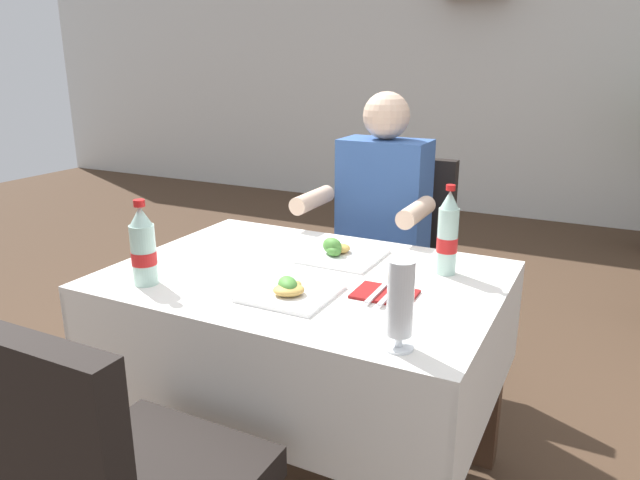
{
  "coord_description": "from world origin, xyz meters",
  "views": [
    {
      "loc": [
        0.86,
        -1.57,
        1.39
      ],
      "look_at": [
        0.05,
        0.03,
        0.83
      ],
      "focal_mm": 33.27,
      "sensor_mm": 36.0,
      "label": 1
    }
  ],
  "objects_px": {
    "seated_diner_far": "(378,228)",
    "beer_glass_left": "(400,305)",
    "chair_far_diner_seat": "(394,258)",
    "plate_far_diner": "(340,253)",
    "cola_bottle_secondary": "(448,235)",
    "cola_bottle_primary": "(143,248)",
    "napkin_cutlery_set": "(385,294)",
    "plate_near_camera": "(290,291)",
    "main_dining_table": "(306,324)"
  },
  "relations": [
    {
      "from": "chair_far_diner_seat",
      "to": "seated_diner_far",
      "type": "distance_m",
      "value": 0.19
    },
    {
      "from": "seated_diner_far",
      "to": "napkin_cutlery_set",
      "type": "height_order",
      "value": "seated_diner_far"
    },
    {
      "from": "plate_far_diner",
      "to": "cola_bottle_secondary",
      "type": "distance_m",
      "value": 0.37
    },
    {
      "from": "plate_far_diner",
      "to": "main_dining_table",
      "type": "bearing_deg",
      "value": -98.96
    },
    {
      "from": "seated_diner_far",
      "to": "beer_glass_left",
      "type": "height_order",
      "value": "seated_diner_far"
    },
    {
      "from": "chair_far_diner_seat",
      "to": "plate_far_diner",
      "type": "height_order",
      "value": "chair_far_diner_seat"
    },
    {
      "from": "plate_far_diner",
      "to": "napkin_cutlery_set",
      "type": "xyz_separation_m",
      "value": [
        0.25,
        -0.24,
        -0.01
      ]
    },
    {
      "from": "main_dining_table",
      "to": "plate_near_camera",
      "type": "xyz_separation_m",
      "value": [
        0.05,
        -0.18,
        0.19
      ]
    },
    {
      "from": "main_dining_table",
      "to": "chair_far_diner_seat",
      "type": "relative_size",
      "value": 1.21
    },
    {
      "from": "seated_diner_far",
      "to": "cola_bottle_primary",
      "type": "bearing_deg",
      "value": -108.77
    },
    {
      "from": "chair_far_diner_seat",
      "to": "cola_bottle_primary",
      "type": "xyz_separation_m",
      "value": [
        -0.38,
        -1.1,
        0.31
      ]
    },
    {
      "from": "seated_diner_far",
      "to": "beer_glass_left",
      "type": "distance_m",
      "value": 1.15
    },
    {
      "from": "seated_diner_far",
      "to": "beer_glass_left",
      "type": "relative_size",
      "value": 5.93
    },
    {
      "from": "chair_far_diner_seat",
      "to": "cola_bottle_secondary",
      "type": "height_order",
      "value": "cola_bottle_secondary"
    },
    {
      "from": "seated_diner_far",
      "to": "cola_bottle_secondary",
      "type": "distance_m",
      "value": 0.68
    },
    {
      "from": "seated_diner_far",
      "to": "chair_far_diner_seat",
      "type": "bearing_deg",
      "value": 70.43
    },
    {
      "from": "chair_far_diner_seat",
      "to": "cola_bottle_secondary",
      "type": "bearing_deg",
      "value": -58.15
    },
    {
      "from": "beer_glass_left",
      "to": "cola_bottle_primary",
      "type": "bearing_deg",
      "value": 176.41
    },
    {
      "from": "cola_bottle_primary",
      "to": "cola_bottle_secondary",
      "type": "relative_size",
      "value": 0.91
    },
    {
      "from": "plate_far_diner",
      "to": "napkin_cutlery_set",
      "type": "bearing_deg",
      "value": -43.53
    },
    {
      "from": "seated_diner_far",
      "to": "plate_near_camera",
      "type": "distance_m",
      "value": 0.89
    },
    {
      "from": "plate_far_diner",
      "to": "cola_bottle_primary",
      "type": "distance_m",
      "value": 0.63
    },
    {
      "from": "main_dining_table",
      "to": "plate_far_diner",
      "type": "relative_size",
      "value": 4.7
    },
    {
      "from": "cola_bottle_primary",
      "to": "napkin_cutlery_set",
      "type": "relative_size",
      "value": 1.32
    },
    {
      "from": "cola_bottle_secondary",
      "to": "napkin_cutlery_set",
      "type": "bearing_deg",
      "value": -111.79
    },
    {
      "from": "chair_far_diner_seat",
      "to": "plate_near_camera",
      "type": "bearing_deg",
      "value": -87.22
    },
    {
      "from": "main_dining_table",
      "to": "cola_bottle_primary",
      "type": "height_order",
      "value": "cola_bottle_primary"
    },
    {
      "from": "beer_glass_left",
      "to": "cola_bottle_primary",
      "type": "relative_size",
      "value": 0.84
    },
    {
      "from": "chair_far_diner_seat",
      "to": "napkin_cutlery_set",
      "type": "distance_m",
      "value": 0.94
    },
    {
      "from": "chair_far_diner_seat",
      "to": "napkin_cutlery_set",
      "type": "height_order",
      "value": "chair_far_diner_seat"
    },
    {
      "from": "cola_bottle_primary",
      "to": "cola_bottle_secondary",
      "type": "height_order",
      "value": "cola_bottle_secondary"
    },
    {
      "from": "main_dining_table",
      "to": "plate_far_diner",
      "type": "distance_m",
      "value": 0.27
    },
    {
      "from": "plate_far_diner",
      "to": "cola_bottle_secondary",
      "type": "xyz_separation_m",
      "value": [
        0.35,
        0.01,
        0.11
      ]
    },
    {
      "from": "beer_glass_left",
      "to": "cola_bottle_secondary",
      "type": "bearing_deg",
      "value": 94.3
    },
    {
      "from": "cola_bottle_primary",
      "to": "main_dining_table",
      "type": "bearing_deg",
      "value": 37.34
    },
    {
      "from": "main_dining_table",
      "to": "seated_diner_far",
      "type": "relative_size",
      "value": 0.93
    },
    {
      "from": "chair_far_diner_seat",
      "to": "plate_far_diner",
      "type": "xyz_separation_m",
      "value": [
        0.03,
        -0.63,
        0.21
      ]
    },
    {
      "from": "main_dining_table",
      "to": "chair_far_diner_seat",
      "type": "height_order",
      "value": "chair_far_diner_seat"
    },
    {
      "from": "seated_diner_far",
      "to": "cola_bottle_secondary",
      "type": "relative_size",
      "value": 4.55
    },
    {
      "from": "main_dining_table",
      "to": "chair_far_diner_seat",
      "type": "distance_m",
      "value": 0.81
    },
    {
      "from": "beer_glass_left",
      "to": "cola_bottle_secondary",
      "type": "relative_size",
      "value": 0.77
    },
    {
      "from": "napkin_cutlery_set",
      "to": "chair_far_diner_seat",
      "type": "bearing_deg",
      "value": 107.98
    },
    {
      "from": "seated_diner_far",
      "to": "napkin_cutlery_set",
      "type": "bearing_deg",
      "value": -67.12
    },
    {
      "from": "main_dining_table",
      "to": "napkin_cutlery_set",
      "type": "bearing_deg",
      "value": -10.92
    },
    {
      "from": "plate_near_camera",
      "to": "cola_bottle_primary",
      "type": "bearing_deg",
      "value": -165.59
    },
    {
      "from": "plate_far_diner",
      "to": "napkin_cutlery_set",
      "type": "height_order",
      "value": "plate_far_diner"
    },
    {
      "from": "seated_diner_far",
      "to": "napkin_cutlery_set",
      "type": "xyz_separation_m",
      "value": [
        0.32,
        -0.76,
        0.04
      ]
    },
    {
      "from": "plate_near_camera",
      "to": "napkin_cutlery_set",
      "type": "xyz_separation_m",
      "value": [
        0.23,
        0.12,
        -0.01
      ]
    },
    {
      "from": "cola_bottle_secondary",
      "to": "napkin_cutlery_set",
      "type": "xyz_separation_m",
      "value": [
        -0.1,
        -0.25,
        -0.12
      ]
    },
    {
      "from": "chair_far_diner_seat",
      "to": "main_dining_table",
      "type": "bearing_deg",
      "value": -90.0
    }
  ]
}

